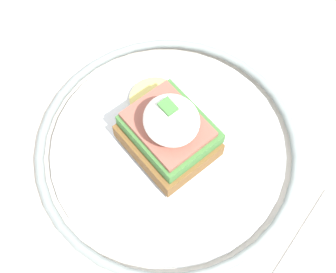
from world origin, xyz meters
The scene contains 4 objects.
dining_table centered at (0.00, 0.00, 0.62)m, with size 0.88×0.66×0.77m.
plate centered at (0.04, 0.05, 0.78)m, with size 0.28×0.28×0.02m.
sandwich centered at (0.04, 0.06, 0.82)m, with size 0.12×0.09×0.08m.
fork centered at (-0.14, 0.06, 0.78)m, with size 0.04×0.14×0.00m.
Camera 1 is at (0.20, -0.08, 1.23)m, focal length 50.00 mm.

